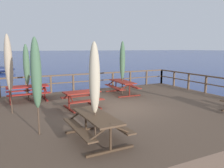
{
  "coord_description": "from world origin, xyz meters",
  "views": [
    {
      "loc": [
        -4.68,
        -8.75,
        3.32
      ],
      "look_at": [
        0.0,
        0.76,
        1.61
      ],
      "focal_mm": 35.81,
      "sensor_mm": 36.0,
      "label": 1
    }
  ],
  "objects_px": {
    "patio_umbrella_short_mid": "(36,74)",
    "patio_umbrella_tall_mid_right": "(9,64)",
    "patio_umbrella_short_front": "(26,65)",
    "patio_umbrella_tall_back_left": "(122,61)",
    "picnic_table_mid_right": "(97,122)",
    "patio_umbrella_short_back": "(95,79)",
    "picnic_table_back_left": "(82,96)",
    "picnic_table_back_right": "(28,90)",
    "picnic_table_mid_left": "(122,84)"
  },
  "relations": [
    {
      "from": "picnic_table_back_right",
      "to": "patio_umbrella_short_back",
      "type": "bearing_deg",
      "value": -78.66
    },
    {
      "from": "picnic_table_back_left",
      "to": "patio_umbrella_tall_back_left",
      "type": "relative_size",
      "value": 0.54
    },
    {
      "from": "picnic_table_back_left",
      "to": "picnic_table_back_right",
      "type": "bearing_deg",
      "value": 127.89
    },
    {
      "from": "picnic_table_mid_left",
      "to": "patio_umbrella_tall_back_left",
      "type": "height_order",
      "value": "patio_umbrella_tall_back_left"
    },
    {
      "from": "picnic_table_back_left",
      "to": "picnic_table_back_right",
      "type": "distance_m",
      "value": 3.36
    },
    {
      "from": "patio_umbrella_tall_back_left",
      "to": "picnic_table_mid_left",
      "type": "bearing_deg",
      "value": 35.85
    },
    {
      "from": "picnic_table_mid_left",
      "to": "patio_umbrella_tall_mid_right",
      "type": "bearing_deg",
      "value": -165.91
    },
    {
      "from": "patio_umbrella_short_back",
      "to": "patio_umbrella_tall_mid_right",
      "type": "relative_size",
      "value": 0.88
    },
    {
      "from": "picnic_table_mid_left",
      "to": "picnic_table_mid_right",
      "type": "bearing_deg",
      "value": -125.12
    },
    {
      "from": "picnic_table_back_left",
      "to": "patio_umbrella_short_back",
      "type": "bearing_deg",
      "value": -102.66
    },
    {
      "from": "picnic_table_mid_right",
      "to": "patio_umbrella_short_back",
      "type": "xyz_separation_m",
      "value": [
        -0.03,
        0.04,
        1.28
      ]
    },
    {
      "from": "patio_umbrella_short_back",
      "to": "patio_umbrella_tall_back_left",
      "type": "height_order",
      "value": "patio_umbrella_tall_back_left"
    },
    {
      "from": "picnic_table_back_right",
      "to": "picnic_table_mid_left",
      "type": "height_order",
      "value": "same"
    },
    {
      "from": "picnic_table_back_left",
      "to": "patio_umbrella_tall_mid_right",
      "type": "distance_m",
      "value": 3.34
    },
    {
      "from": "patio_umbrella_short_mid",
      "to": "patio_umbrella_short_front",
      "type": "xyz_separation_m",
      "value": [
        0.21,
        5.15,
        -0.08
      ]
    },
    {
      "from": "picnic_table_mid_right",
      "to": "patio_umbrella_tall_mid_right",
      "type": "bearing_deg",
      "value": 117.46
    },
    {
      "from": "picnic_table_mid_right",
      "to": "picnic_table_mid_left",
      "type": "relative_size",
      "value": 0.98
    },
    {
      "from": "picnic_table_mid_right",
      "to": "picnic_table_mid_left",
      "type": "bearing_deg",
      "value": 54.88
    },
    {
      "from": "patio_umbrella_tall_mid_right",
      "to": "picnic_table_mid_right",
      "type": "bearing_deg",
      "value": -62.54
    },
    {
      "from": "patio_umbrella_short_back",
      "to": "picnic_table_back_left",
      "type": "bearing_deg",
      "value": 77.34
    },
    {
      "from": "picnic_table_back_left",
      "to": "patio_umbrella_short_back",
      "type": "relative_size",
      "value": 0.58
    },
    {
      "from": "picnic_table_mid_right",
      "to": "patio_umbrella_short_mid",
      "type": "relative_size",
      "value": 0.72
    },
    {
      "from": "picnic_table_mid_left",
      "to": "patio_umbrella_tall_back_left",
      "type": "xyz_separation_m",
      "value": [
        -0.01,
        -0.01,
        1.42
      ]
    },
    {
      "from": "patio_umbrella_short_front",
      "to": "patio_umbrella_short_mid",
      "type": "bearing_deg",
      "value": -92.34
    },
    {
      "from": "picnic_table_mid_right",
      "to": "picnic_table_mid_left",
      "type": "xyz_separation_m",
      "value": [
        3.98,
        5.66,
        0.0
      ]
    },
    {
      "from": "picnic_table_mid_right",
      "to": "patio_umbrella_short_back",
      "type": "bearing_deg",
      "value": 124.06
    },
    {
      "from": "patio_umbrella_tall_back_left",
      "to": "patio_umbrella_tall_mid_right",
      "type": "xyz_separation_m",
      "value": [
        -6.12,
        -1.53,
        0.1
      ]
    },
    {
      "from": "picnic_table_back_left",
      "to": "picnic_table_mid_right",
      "type": "distance_m",
      "value": 3.73
    },
    {
      "from": "patio_umbrella_short_mid",
      "to": "patio_umbrella_short_back",
      "type": "xyz_separation_m",
      "value": [
        1.44,
        -1.16,
        -0.1
      ]
    },
    {
      "from": "patio_umbrella_short_mid",
      "to": "patio_umbrella_tall_mid_right",
      "type": "bearing_deg",
      "value": 102.91
    },
    {
      "from": "patio_umbrella_short_front",
      "to": "patio_umbrella_tall_back_left",
      "type": "bearing_deg",
      "value": -7.61
    },
    {
      "from": "patio_umbrella_short_mid",
      "to": "patio_umbrella_tall_mid_right",
      "type": "xyz_separation_m",
      "value": [
        -0.67,
        2.92,
        0.15
      ]
    },
    {
      "from": "picnic_table_mid_left",
      "to": "patio_umbrella_short_front",
      "type": "distance_m",
      "value": 5.45
    },
    {
      "from": "picnic_table_back_left",
      "to": "patio_umbrella_tall_back_left",
      "type": "height_order",
      "value": "patio_umbrella_tall_back_left"
    },
    {
      "from": "patio_umbrella_short_back",
      "to": "patio_umbrella_tall_back_left",
      "type": "relative_size",
      "value": 0.93
    },
    {
      "from": "patio_umbrella_tall_back_left",
      "to": "patio_umbrella_tall_mid_right",
      "type": "distance_m",
      "value": 6.31
    },
    {
      "from": "patio_umbrella_short_front",
      "to": "patio_umbrella_tall_back_left",
      "type": "xyz_separation_m",
      "value": [
        5.24,
        -0.7,
        0.12
      ]
    },
    {
      "from": "picnic_table_back_left",
      "to": "patio_umbrella_tall_mid_right",
      "type": "height_order",
      "value": "patio_umbrella_tall_mid_right"
    },
    {
      "from": "picnic_table_mid_right",
      "to": "patio_umbrella_short_back",
      "type": "relative_size",
      "value": 0.75
    },
    {
      "from": "patio_umbrella_tall_back_left",
      "to": "picnic_table_back_left",
      "type": "bearing_deg",
      "value": -147.8
    },
    {
      "from": "picnic_table_back_right",
      "to": "patio_umbrella_tall_mid_right",
      "type": "height_order",
      "value": "patio_umbrella_tall_mid_right"
    },
    {
      "from": "patio_umbrella_short_mid",
      "to": "picnic_table_back_right",
      "type": "bearing_deg",
      "value": 87.85
    },
    {
      "from": "picnic_table_mid_right",
      "to": "picnic_table_back_right",
      "type": "height_order",
      "value": "same"
    },
    {
      "from": "picnic_table_mid_right",
      "to": "patio_umbrella_short_front",
      "type": "bearing_deg",
      "value": 101.24
    },
    {
      "from": "picnic_table_mid_left",
      "to": "patio_umbrella_tall_back_left",
      "type": "relative_size",
      "value": 0.71
    },
    {
      "from": "picnic_table_back_left",
      "to": "patio_umbrella_tall_mid_right",
      "type": "relative_size",
      "value": 0.52
    },
    {
      "from": "picnic_table_back_left",
      "to": "picnic_table_back_right",
      "type": "height_order",
      "value": "same"
    },
    {
      "from": "patio_umbrella_short_front",
      "to": "patio_umbrella_tall_back_left",
      "type": "relative_size",
      "value": 0.94
    },
    {
      "from": "picnic_table_back_left",
      "to": "picnic_table_mid_right",
      "type": "bearing_deg",
      "value": -102.07
    },
    {
      "from": "patio_umbrella_tall_back_left",
      "to": "patio_umbrella_short_mid",
      "type": "bearing_deg",
      "value": -140.74
    }
  ]
}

